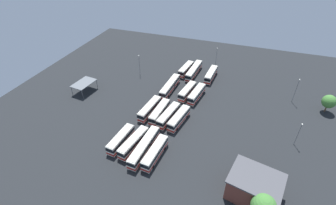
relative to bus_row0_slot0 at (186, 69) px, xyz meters
name	(u,v)px	position (x,y,z in m)	size (l,w,h in m)	color
ground_plane	(174,105)	(24.26, 2.49, -1.89)	(127.21, 127.21, 0.00)	black
bus_row0_slot0	(186,69)	(0.00, 0.00, 0.00)	(11.47, 4.14, 3.59)	silver
bus_row0_slot1	(194,71)	(0.07, 3.61, 0.00)	(15.43, 3.75, 3.59)	silver
bus_row0_slot3	(211,75)	(1.04, 11.20, 0.00)	(12.08, 3.45, 3.59)	silver
bus_row1_slot0	(170,86)	(15.42, -2.07, 0.00)	(15.41, 3.52, 3.59)	silver
bus_row1_slot2	(187,91)	(16.55, 5.25, 0.00)	(11.37, 4.40, 3.59)	silver
bus_row1_slot3	(197,94)	(17.18, 9.01, 0.00)	(11.78, 4.32, 3.59)	silver
bus_row2_slot0	(150,109)	(31.21, -3.99, 0.00)	(12.45, 4.07, 3.59)	silver
bus_row2_slot1	(160,112)	(31.75, -0.16, 0.00)	(12.08, 3.45, 3.59)	silver
bus_row2_slot2	(169,115)	(32.45, 3.32, 0.00)	(12.24, 4.63, 3.59)	silver
bus_row2_slot3	(179,118)	(32.84, 6.99, 0.00)	(11.80, 4.62, 3.59)	silver
bus_row3_slot0	(121,139)	(47.69, -6.22, 0.00)	(11.32, 3.74, 3.59)	silver
bus_row3_slot1	(134,142)	(47.57, -2.15, 0.00)	(12.39, 4.64, 3.59)	silver
bus_row3_slot2	(144,147)	(48.10, 1.47, 0.00)	(15.42, 3.59, 3.59)	silver
bus_row3_slot3	(155,153)	(49.13, 5.13, 0.00)	(12.07, 3.67, 3.59)	silver
depot_building	(254,187)	(52.41, 31.48, 1.41)	(11.65, 13.50, 6.58)	brown
maintenance_shelter	(84,83)	(27.01, -33.07, 1.80)	(9.50, 6.84, 3.90)	slate
lamp_post_far_corner	(139,64)	(7.70, -18.50, 3.04)	(0.56, 0.28, 9.02)	slate
lamp_post_near_entrance	(216,57)	(-9.31, 11.21, 3.25)	(0.56, 0.28, 9.44)	slate
lamp_post_by_building	(296,90)	(7.96, 42.76, 3.35)	(0.56, 0.28, 9.64)	slate
lamp_post_mid_lot	(298,133)	(30.81, 42.22, 2.51)	(0.56, 0.28, 7.98)	slate
tree_south_edge	(329,102)	(10.25, 53.30, 2.42)	(4.60, 4.60, 6.62)	brown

